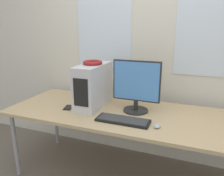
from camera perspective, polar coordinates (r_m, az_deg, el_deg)
name	(u,v)px	position (r m, az deg, el deg)	size (l,w,h in m)	color
wall_back	(153,39)	(2.40, 10.67, 12.59)	(8.00, 0.07, 2.70)	beige
desk	(138,118)	(2.02, 6.72, -7.79)	(2.46, 0.84, 0.71)	tan
pc_tower	(93,86)	(2.13, -4.94, 0.58)	(0.20, 0.50, 0.42)	silver
headphones	(93,63)	(2.08, -5.07, 6.65)	(0.18, 0.18, 0.04)	maroon
monitor_main	(136,86)	(1.99, 6.37, 0.57)	(0.44, 0.23, 0.48)	black
keyboard	(123,120)	(1.84, 2.86, -8.42)	(0.45, 0.16, 0.02)	black
mouse	(157,126)	(1.78, 11.74, -9.66)	(0.05, 0.08, 0.02)	#B2B2B7
cell_phone	(68,107)	(2.18, -11.35, -5.01)	(0.10, 0.14, 0.01)	black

